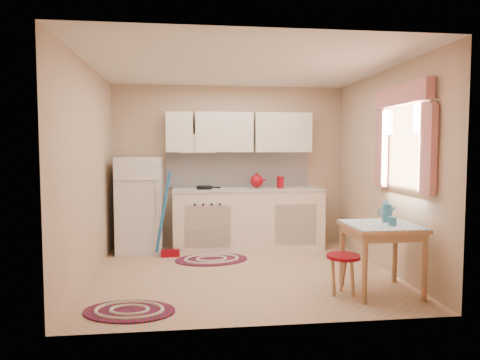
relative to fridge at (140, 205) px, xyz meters
name	(u,v)px	position (x,y,z in m)	size (l,w,h in m)	color
room_shell	(252,143)	(1.51, -1.01, 0.90)	(3.64, 3.60, 2.52)	tan
fridge	(140,205)	(0.00, 0.00, 0.00)	(0.65, 0.60, 1.40)	silver
broom	(170,215)	(0.45, -0.35, -0.10)	(0.28, 0.12, 1.20)	#1B66AD
base_cabinets	(248,220)	(1.60, 0.05, -0.26)	(2.25, 0.60, 0.88)	white
countertop	(248,190)	(1.60, 0.05, 0.20)	(2.27, 0.62, 0.04)	beige
frying_pan	(204,187)	(0.94, 0.00, 0.24)	(0.23, 0.23, 0.05)	black
red_kettle	(257,181)	(1.74, 0.05, 0.33)	(0.22, 0.20, 0.22)	maroon
red_canister	(280,183)	(2.11, 0.05, 0.30)	(0.10, 0.10, 0.16)	maroon
table	(381,259)	(2.72, -2.14, -0.34)	(0.72, 0.72, 0.72)	tan
stool	(343,275)	(2.30, -2.17, -0.49)	(0.35, 0.35, 0.42)	maroon
coffee_pot	(387,211)	(2.83, -2.02, 0.15)	(0.13, 0.11, 0.26)	teal
mug	(393,222)	(2.79, -2.24, 0.07)	(0.08, 0.08, 0.10)	teal
rug_center	(212,259)	(1.01, -0.61, -0.69)	(0.99, 0.66, 0.02)	maroon
rug_left	(129,311)	(0.16, -2.39, -0.69)	(0.86, 0.57, 0.02)	maroon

